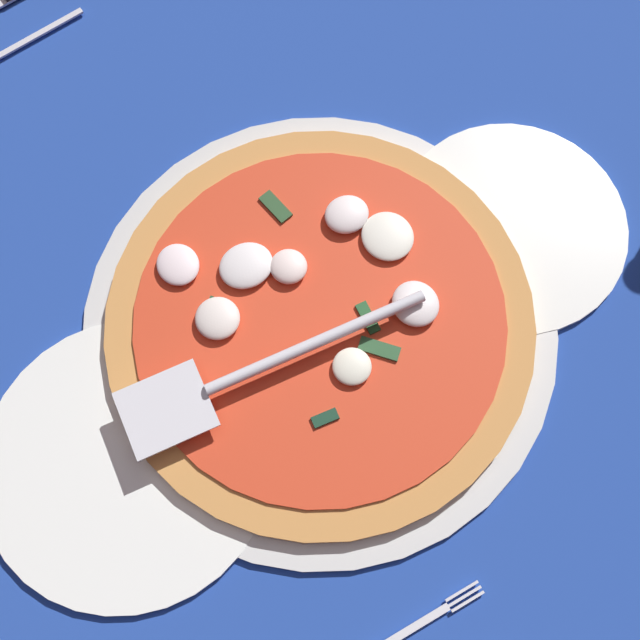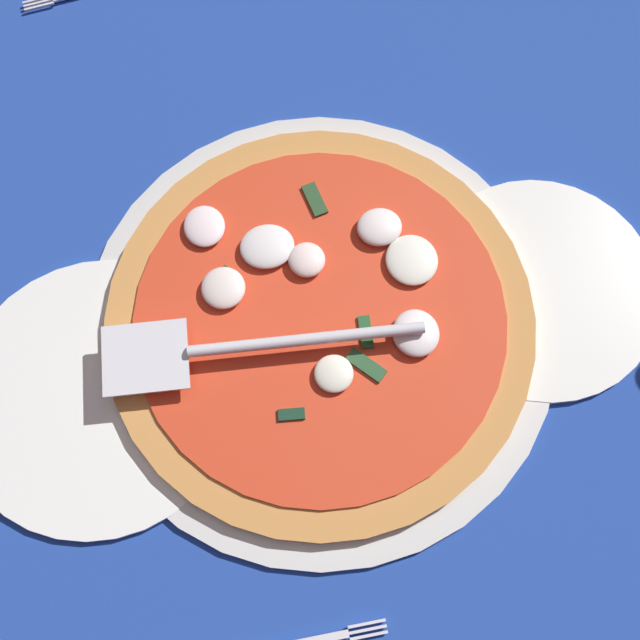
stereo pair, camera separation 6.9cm
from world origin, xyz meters
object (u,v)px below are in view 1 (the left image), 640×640
at_px(dinner_plate_right, 129,460).
at_px(pizza, 319,318).
at_px(dinner_plate_left, 511,227).
at_px(pizza_server, 258,368).
at_px(place_setting_near, 3,28).

distance_m(dinner_plate_right, pizza, 0.20).
height_order(dinner_plate_left, pizza_server, pizza_server).
relative_size(dinner_plate_left, place_setting_near, 1.02).
distance_m(pizza_server, place_setting_near, 0.45).
height_order(dinner_plate_left, dinner_plate_right, same).
bearing_deg(place_setting_near, dinner_plate_left, 120.53).
distance_m(dinner_plate_left, dinner_plate_right, 0.40).
distance_m(pizza, place_setting_near, 0.44).
bearing_deg(dinner_plate_left, pizza_server, 2.52).
bearing_deg(dinner_plate_right, dinner_plate_left, -177.38).
xyz_separation_m(dinner_plate_left, dinner_plate_right, (0.39, 0.02, 0.00)).
distance_m(dinner_plate_left, pizza, 0.20).
bearing_deg(dinner_plate_right, place_setting_near, -99.63).
bearing_deg(place_setting_near, pizza_server, 90.91).
bearing_deg(pizza, pizza_server, 15.91).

